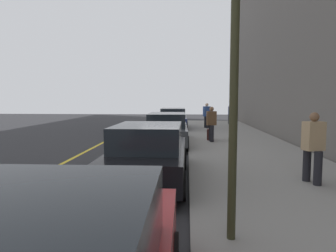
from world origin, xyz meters
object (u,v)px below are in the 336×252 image
pedestrian_tan_coat (313,146)px  traffic_light_pole (235,15)px  pedestrian_blue_coat (207,115)px  pedestrian_navy_coat (231,113)px  rolling_suitcase (209,134)px  pedestrian_brown_coat (211,123)px  parked_car_navy (173,119)px  parked_car_charcoal (167,129)px  parked_car_black (149,153)px

pedestrian_tan_coat → traffic_light_pole: 4.39m
pedestrian_blue_coat → pedestrian_navy_coat: bearing=-34.4°
pedestrian_navy_coat → rolling_suitcase: pedestrian_navy_coat is taller
pedestrian_brown_coat → rolling_suitcase: 0.78m
parked_car_navy → parked_car_charcoal: bearing=-179.5°
traffic_light_pole → pedestrian_tan_coat: bearing=-37.9°
pedestrian_tan_coat → traffic_light_pole: size_ratio=0.36×
pedestrian_navy_coat → rolling_suitcase: bearing=165.6°
pedestrian_navy_coat → parked_car_navy: bearing=126.6°
pedestrian_brown_coat → rolling_suitcase: size_ratio=1.83×
pedestrian_navy_coat → traffic_light_pole: bearing=171.8°
parked_car_navy → traffic_light_pole: (-16.43, -1.61, 2.52)m
pedestrian_tan_coat → rolling_suitcase: size_ratio=1.89×
parked_car_navy → pedestrian_tan_coat: 14.01m
pedestrian_tan_coat → parked_car_black: bearing=85.5°
parked_car_navy → pedestrian_tan_coat: (-13.44, -3.94, 0.29)m
pedestrian_navy_coat → pedestrian_brown_coat: bearing=166.6°
parked_car_charcoal → pedestrian_blue_coat: bearing=-17.3°
parked_car_navy → pedestrian_brown_coat: 6.82m
pedestrian_tan_coat → rolling_suitcase: bearing=14.2°
pedestrian_navy_coat → pedestrian_tan_coat: (-16.74, 0.50, 0.03)m
parked_car_charcoal → rolling_suitcase: bearing=-62.1°
pedestrian_brown_coat → traffic_light_pole: traffic_light_pole is taller
parked_car_black → traffic_light_pole: 4.45m
pedestrian_navy_coat → rolling_suitcase: 9.62m
pedestrian_navy_coat → pedestrian_tan_coat: size_ratio=0.96×
pedestrian_navy_coat → pedestrian_tan_coat: 16.74m
parked_car_navy → pedestrian_brown_coat: size_ratio=2.91×
pedestrian_brown_coat → pedestrian_blue_coat: bearing=-1.8°
parked_car_black → rolling_suitcase: bearing=-16.0°
pedestrian_brown_coat → pedestrian_tan_coat: bearing=-165.2°
parked_car_black → pedestrian_blue_coat: bearing=-9.9°
parked_car_black → parked_car_charcoal: same height
pedestrian_navy_coat → pedestrian_brown_coat: 10.06m
pedestrian_tan_coat → traffic_light_pole: traffic_light_pole is taller
pedestrian_tan_coat → parked_car_charcoal: bearing=31.3°
pedestrian_blue_coat → pedestrian_tan_coat: (-13.63, -1.62, -0.01)m
parked_car_navy → pedestrian_blue_coat: (0.19, -2.32, 0.30)m
pedestrian_brown_coat → traffic_light_pole: (-9.94, 0.50, 2.25)m
parked_car_charcoal → parked_car_navy: same height
pedestrian_navy_coat → traffic_light_pole: traffic_light_pole is taller
pedestrian_navy_coat → pedestrian_blue_coat: size_ratio=0.95×
parked_car_charcoal → rolling_suitcase: (1.06, -1.99, -0.34)m
traffic_light_pole → rolling_suitcase: bearing=-2.4°
pedestrian_brown_coat → rolling_suitcase: bearing=6.5°
pedestrian_navy_coat → parked_car_charcoal: bearing=157.0°
parked_car_black → pedestrian_brown_coat: bearing=-17.6°
pedestrian_navy_coat → pedestrian_tan_coat: pedestrian_tan_coat is taller
pedestrian_brown_coat → pedestrian_tan_coat: (-6.95, -1.83, 0.03)m
traffic_light_pole → rolling_suitcase: size_ratio=5.22×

